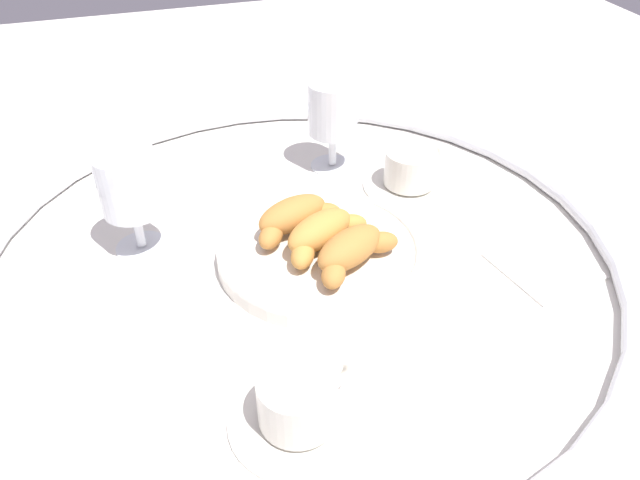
{
  "coord_description": "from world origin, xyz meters",
  "views": [
    {
      "loc": [
        0.16,
        0.6,
        0.5
      ],
      "look_at": [
        -0.02,
        0.01,
        0.03
      ],
      "focal_mm": 34.74,
      "sensor_mm": 36.0,
      "label": 1
    }
  ],
  "objects_px": {
    "croissant_large": "(294,217)",
    "coffee_cup_far": "(299,405)",
    "juice_glass_right": "(129,187)",
    "pastry_plate": "(320,251)",
    "croissant_small": "(322,233)",
    "coffee_cup_near": "(410,172)",
    "croissant_extra": "(352,250)",
    "folded_napkin": "(544,265)",
    "juice_glass_left": "(333,113)"
  },
  "relations": [
    {
      "from": "pastry_plate",
      "to": "folded_napkin",
      "type": "bearing_deg",
      "value": 158.95
    },
    {
      "from": "croissant_small",
      "to": "coffee_cup_far",
      "type": "bearing_deg",
      "value": 67.32
    },
    {
      "from": "juice_glass_right",
      "to": "folded_napkin",
      "type": "height_order",
      "value": "juice_glass_right"
    },
    {
      "from": "pastry_plate",
      "to": "juice_glass_left",
      "type": "bearing_deg",
      "value": -112.34
    },
    {
      "from": "juice_glass_left",
      "to": "juice_glass_right",
      "type": "bearing_deg",
      "value": 22.03
    },
    {
      "from": "croissant_large",
      "to": "croissant_small",
      "type": "xyz_separation_m",
      "value": [
        -0.02,
        0.04,
        0.0
      ]
    },
    {
      "from": "croissant_large",
      "to": "coffee_cup_near",
      "type": "xyz_separation_m",
      "value": [
        -0.2,
        -0.08,
        -0.02
      ]
    },
    {
      "from": "coffee_cup_far",
      "to": "juice_glass_left",
      "type": "relative_size",
      "value": 0.97
    },
    {
      "from": "juice_glass_right",
      "to": "folded_napkin",
      "type": "bearing_deg",
      "value": 157.95
    },
    {
      "from": "juice_glass_left",
      "to": "coffee_cup_near",
      "type": "bearing_deg",
      "value": 134.08
    },
    {
      "from": "croissant_small",
      "to": "coffee_cup_near",
      "type": "bearing_deg",
      "value": -144.81
    },
    {
      "from": "coffee_cup_far",
      "to": "croissant_large",
      "type": "bearing_deg",
      "value": -104.77
    },
    {
      "from": "pastry_plate",
      "to": "coffee_cup_far",
      "type": "height_order",
      "value": "coffee_cup_far"
    },
    {
      "from": "coffee_cup_near",
      "to": "coffee_cup_far",
      "type": "bearing_deg",
      "value": 52.37
    },
    {
      "from": "croissant_small",
      "to": "juice_glass_right",
      "type": "xyz_separation_m",
      "value": [
        0.22,
        -0.1,
        0.05
      ]
    },
    {
      "from": "croissant_small",
      "to": "juice_glass_left",
      "type": "xyz_separation_m",
      "value": [
        -0.09,
        -0.22,
        0.05
      ]
    },
    {
      "from": "croissant_small",
      "to": "juice_glass_left",
      "type": "bearing_deg",
      "value": -111.75
    },
    {
      "from": "croissant_small",
      "to": "coffee_cup_far",
      "type": "height_order",
      "value": "croissant_small"
    },
    {
      "from": "pastry_plate",
      "to": "croissant_large",
      "type": "relative_size",
      "value": 2.03
    },
    {
      "from": "pastry_plate",
      "to": "juice_glass_left",
      "type": "height_order",
      "value": "juice_glass_left"
    },
    {
      "from": "croissant_large",
      "to": "coffee_cup_far",
      "type": "distance_m",
      "value": 0.28
    },
    {
      "from": "croissant_extra",
      "to": "juice_glass_right",
      "type": "distance_m",
      "value": 0.28
    },
    {
      "from": "coffee_cup_far",
      "to": "juice_glass_left",
      "type": "bearing_deg",
      "value": -112.23
    },
    {
      "from": "juice_glass_left",
      "to": "folded_napkin",
      "type": "distance_m",
      "value": 0.37
    },
    {
      "from": "croissant_large",
      "to": "juice_glass_right",
      "type": "xyz_separation_m",
      "value": [
        0.19,
        -0.05,
        0.05
      ]
    },
    {
      "from": "croissant_extra",
      "to": "coffee_cup_near",
      "type": "relative_size",
      "value": 0.9
    },
    {
      "from": "croissant_small",
      "to": "folded_napkin",
      "type": "bearing_deg",
      "value": 159.38
    },
    {
      "from": "croissant_large",
      "to": "coffee_cup_far",
      "type": "relative_size",
      "value": 0.95
    },
    {
      "from": "croissant_extra",
      "to": "juice_glass_left",
      "type": "distance_m",
      "value": 0.28
    },
    {
      "from": "croissant_extra",
      "to": "juice_glass_left",
      "type": "bearing_deg",
      "value": -103.64
    },
    {
      "from": "croissant_large",
      "to": "coffee_cup_far",
      "type": "xyz_separation_m",
      "value": [
        0.07,
        0.27,
        -0.02
      ]
    },
    {
      "from": "coffee_cup_near",
      "to": "juice_glass_left",
      "type": "height_order",
      "value": "juice_glass_left"
    },
    {
      "from": "croissant_extra",
      "to": "coffee_cup_far",
      "type": "distance_m",
      "value": 0.22
    },
    {
      "from": "juice_glass_right",
      "to": "juice_glass_left",
      "type": "bearing_deg",
      "value": -157.97
    },
    {
      "from": "juice_glass_right",
      "to": "folded_napkin",
      "type": "relative_size",
      "value": 1.27
    },
    {
      "from": "juice_glass_right",
      "to": "pastry_plate",
      "type": "bearing_deg",
      "value": 156.74
    },
    {
      "from": "coffee_cup_far",
      "to": "coffee_cup_near",
      "type": "bearing_deg",
      "value": -127.63
    },
    {
      "from": "coffee_cup_near",
      "to": "juice_glass_right",
      "type": "distance_m",
      "value": 0.4
    },
    {
      "from": "croissant_extra",
      "to": "folded_napkin",
      "type": "relative_size",
      "value": 1.11
    },
    {
      "from": "pastry_plate",
      "to": "juice_glass_right",
      "type": "bearing_deg",
      "value": -23.26
    },
    {
      "from": "coffee_cup_near",
      "to": "juice_glass_right",
      "type": "height_order",
      "value": "juice_glass_right"
    },
    {
      "from": "croissant_large",
      "to": "juice_glass_left",
      "type": "height_order",
      "value": "juice_glass_left"
    },
    {
      "from": "croissant_extra",
      "to": "juice_glass_right",
      "type": "bearing_deg",
      "value": -30.11
    },
    {
      "from": "croissant_large",
      "to": "juice_glass_right",
      "type": "relative_size",
      "value": 0.92
    },
    {
      "from": "coffee_cup_near",
      "to": "juice_glass_left",
      "type": "relative_size",
      "value": 0.97
    },
    {
      "from": "croissant_extra",
      "to": "juice_glass_left",
      "type": "height_order",
      "value": "juice_glass_left"
    },
    {
      "from": "coffee_cup_near",
      "to": "croissant_extra",
      "type": "bearing_deg",
      "value": 47.68
    },
    {
      "from": "coffee_cup_near",
      "to": "juice_glass_right",
      "type": "relative_size",
      "value": 0.97
    },
    {
      "from": "croissant_small",
      "to": "croissant_extra",
      "type": "bearing_deg",
      "value": 118.07
    },
    {
      "from": "coffee_cup_far",
      "to": "folded_napkin",
      "type": "height_order",
      "value": "coffee_cup_far"
    }
  ]
}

